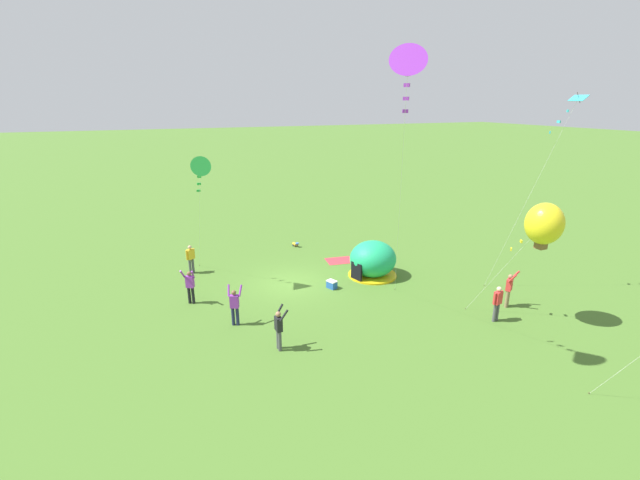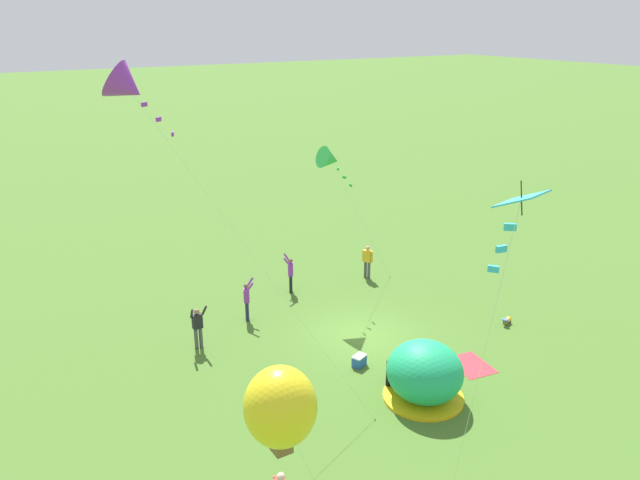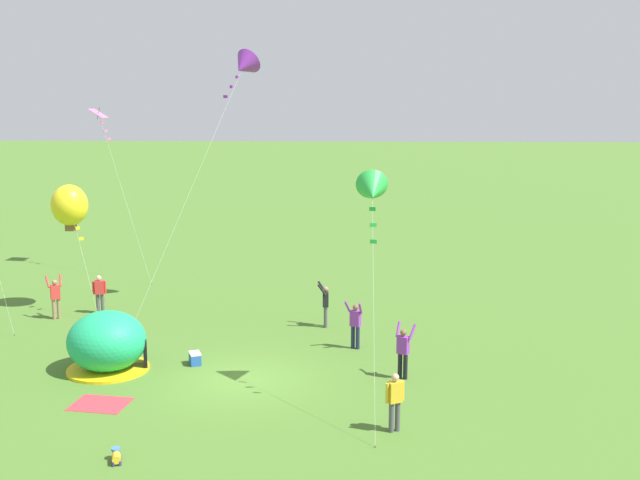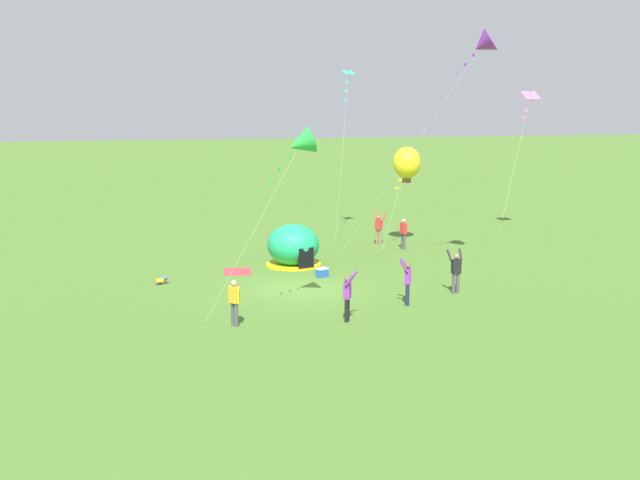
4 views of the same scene
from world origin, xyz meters
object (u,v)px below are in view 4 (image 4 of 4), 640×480
object	(u,v)px
person_with_toddler	(456,270)
person_far_back	(403,232)
person_arms_raised	(347,295)
cooler_box	(322,272)
kite_pink	(529,100)
toddler_crawling	(161,280)
person_flying_kite	(407,281)
person_strolling	(234,300)
kite_yellow	(407,163)
popup_tent	(293,246)
person_near_tent	(379,228)
kite_green	(300,144)
kite_purple	(483,44)
kite_cyan	(348,81)

from	to	relation	value
person_with_toddler	person_far_back	distance (m)	10.09
person_with_toddler	person_arms_raised	bearing A→B (deg)	-63.51
cooler_box	kite_pink	xyz separation A→B (m)	(-8.21, 15.27, 8.05)
cooler_box	toddler_crawling	xyz separation A→B (m)	(-0.49, -7.36, -0.04)
person_with_toddler	person_flying_kite	distance (m)	2.98
cooler_box	person_flying_kite	world-z (taller)	person_flying_kite
person_strolling	kite_yellow	size ratio (longest dim) A/B	0.31
person_flying_kite	person_far_back	world-z (taller)	person_flying_kite
person_arms_raised	kite_pink	xyz separation A→B (m)	(-15.50, 16.27, 7.28)
popup_tent	kite_yellow	distance (m)	9.34
cooler_box	person_near_tent	world-z (taller)	person_near_tent
person_strolling	kite_green	bearing A→B (deg)	103.76
kite_purple	cooler_box	bearing A→B (deg)	-96.29
kite_purple	kite_cyan	size ratio (longest dim) A/B	1.13
popup_tent	kite_cyan	xyz separation A→B (m)	(-7.53, 5.11, 8.35)
person_near_tent	kite_green	size ratio (longest dim) A/B	0.26
person_arms_raised	person_near_tent	xyz separation A→B (m)	(-14.44, 6.33, 0.00)
kite_purple	kite_pink	world-z (taller)	kite_purple
person_flying_kite	kite_green	size ratio (longest dim) A/B	0.26
person_near_tent	kite_cyan	world-z (taller)	kite_cyan
kite_purple	kite_cyan	distance (m)	11.72
kite_cyan	kite_purple	bearing A→B (deg)	15.09
toddler_crawling	person_flying_kite	world-z (taller)	person_flying_kite
person_strolling	kite_green	size ratio (longest dim) A/B	0.24
popup_tent	person_arms_raised	size ratio (longest dim) A/B	1.49
person_flying_kite	kite_pink	world-z (taller)	kite_pink
person_far_back	kite_green	bearing A→B (deg)	-36.74
kite_green	person_near_tent	bearing A→B (deg)	149.53
cooler_box	person_far_back	world-z (taller)	person_far_back
kite_purple	kite_pink	distance (m)	12.19
person_with_toddler	kite_cyan	world-z (taller)	kite_cyan
person_flying_kite	person_far_back	xyz separation A→B (m)	(-11.22, 4.22, -0.03)
person_near_tent	kite_green	world-z (taller)	kite_green
person_far_back	kite_yellow	size ratio (longest dim) A/B	0.31
kite_green	kite_yellow	distance (m)	16.18
cooler_box	kite_pink	size ratio (longest dim) A/B	0.07
person_arms_raised	kite_yellow	distance (m)	16.65
person_flying_kite	person_far_back	bearing A→B (deg)	159.40
popup_tent	kite_purple	bearing A→B (deg)	65.46
person_strolling	kite_pink	xyz separation A→B (m)	(-15.01, 20.42, 7.31)
person_flying_kite	person_arms_raised	bearing A→B (deg)	-61.90
toddler_crawling	kite_cyan	xyz separation A→B (m)	(-9.94, 11.76, 9.17)
person_with_toddler	kite_yellow	bearing A→B (deg)	169.21
person_strolling	kite_cyan	bearing A→B (deg)	150.98
toddler_crawling	kite_purple	size ratio (longest dim) A/B	0.05
kite_cyan	person_arms_raised	bearing A→B (deg)	-16.99
person_strolling	person_with_toddler	bearing A→B (deg)	103.48
kite_pink	kite_cyan	bearing A→B (deg)	-101.52
kite_pink	toddler_crawling	bearing A→B (deg)	-71.16
cooler_box	toddler_crawling	bearing A→B (deg)	-93.78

